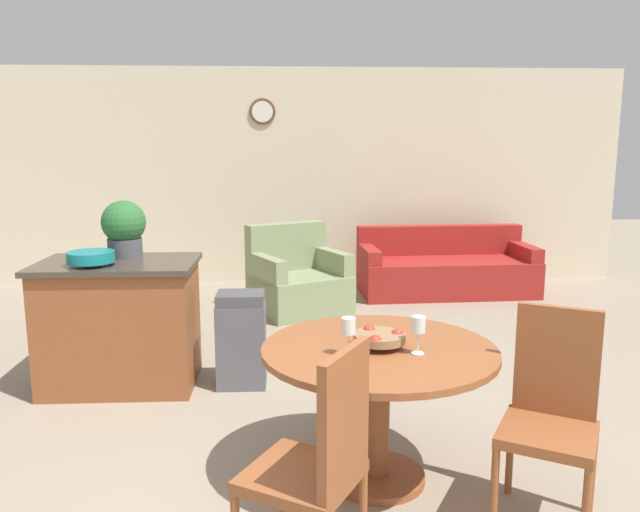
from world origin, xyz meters
TOP-DOWN VIEW (x-y plane):
  - wall_back at (-0.00, 5.78)m, footprint 8.00×0.09m
  - dining_table at (0.20, 0.82)m, footprint 1.21×1.21m
  - dining_chair_near_left at (-0.15, 0.06)m, footprint 0.57×0.57m
  - dining_chair_near_right at (0.96, 0.48)m, footprint 0.57×0.57m
  - fruit_bowl at (0.20, 0.82)m, footprint 0.27×0.27m
  - wine_glass_left at (0.03, 0.70)m, footprint 0.07×0.07m
  - wine_glass_right at (0.37, 0.71)m, footprint 0.07×0.07m
  - kitchen_island at (-1.50, 2.25)m, footprint 1.12×0.74m
  - teal_bowl at (-1.63, 2.10)m, footprint 0.32×0.32m
  - potted_plant at (-1.48, 2.42)m, footprint 0.32×0.32m
  - trash_bin at (-0.62, 2.20)m, footprint 0.35×0.29m
  - couch at (1.61, 4.99)m, footprint 2.07×0.97m
  - armchair at (-0.17, 4.28)m, footprint 1.17×1.13m

SIDE VIEW (x-z plane):
  - couch at x=1.61m, z-range -0.11..0.66m
  - armchair at x=-0.17m, z-range -0.15..0.76m
  - trash_bin at x=-0.62m, z-range 0.00..0.70m
  - kitchen_island at x=-1.50m, z-range 0.00..0.94m
  - dining_chair_near_left at x=-0.15m, z-range 0.04..1.05m
  - dining_chair_near_right at x=0.96m, z-range 0.04..1.05m
  - dining_table at x=0.20m, z-range 0.20..0.94m
  - fruit_bowl at x=0.20m, z-range 0.74..0.84m
  - wine_glass_left at x=0.03m, z-range 0.79..0.98m
  - wine_glass_right at x=0.37m, z-range 0.79..0.98m
  - teal_bowl at x=-1.63m, z-range 0.94..1.04m
  - potted_plant at x=-1.48m, z-range 0.94..1.37m
  - wall_back at x=0.00m, z-range 0.00..2.70m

